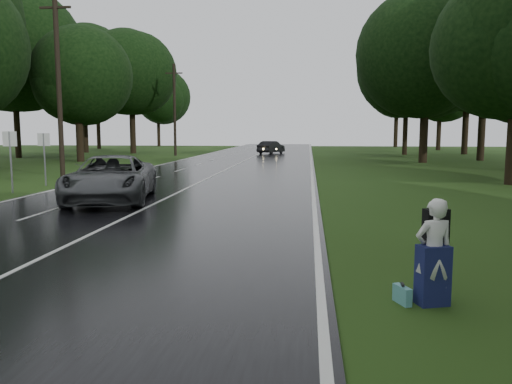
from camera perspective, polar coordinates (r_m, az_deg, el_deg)
road at (r=28.03m, az=-5.61°, el=1.40°), size 12.00×140.00×0.04m
lane_center at (r=28.02m, az=-5.61°, el=1.46°), size 0.12×140.00×0.01m
grey_car at (r=19.99m, az=-15.93°, el=1.48°), size 4.04×6.65×1.72m
far_car at (r=57.97m, az=1.71°, el=5.02°), size 3.01×4.60×1.43m
hitchhiker at (r=8.43m, az=19.27°, el=-6.73°), size 0.70×0.67×1.68m
suitcase at (r=8.48m, az=16.04°, el=-11.01°), size 0.25×0.41×0.28m
utility_pole_mid at (r=31.37m, az=-20.79°, el=1.54°), size 1.80×0.28×10.51m
utility_pole_far at (r=54.87m, az=-9.00°, el=4.04°), size 1.80×0.28×9.55m
road_sign_a at (r=24.50m, az=-25.57°, el=-0.09°), size 0.64×0.10×2.66m
road_sign_b at (r=26.94m, az=-22.45°, el=0.64°), size 0.61×0.10×2.56m
tree_left_e at (r=46.75m, az=-19.02°, el=3.25°), size 8.00×8.00×12.50m
tree_left_f at (r=61.32m, az=-13.56°, el=4.23°), size 10.69×10.69×16.70m
tree_right_d at (r=28.49m, az=26.67°, el=0.74°), size 7.88×7.88×12.32m
tree_right_e at (r=44.86m, az=18.14°, el=3.14°), size 9.48×9.48×14.81m
tree_right_f at (r=58.59m, az=16.27°, el=4.03°), size 10.11×10.11×15.80m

